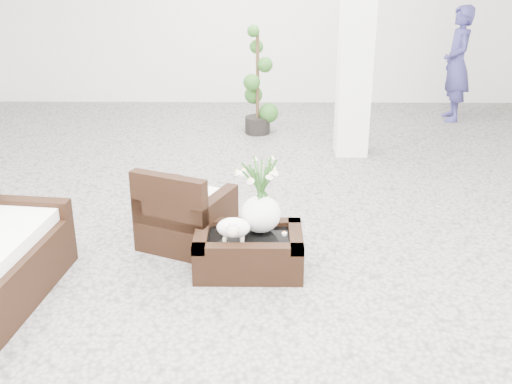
{
  "coord_description": "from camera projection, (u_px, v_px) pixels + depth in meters",
  "views": [
    {
      "loc": [
        0.05,
        -5.02,
        2.63
      ],
      "look_at": [
        0.0,
        -0.1,
        0.62
      ],
      "focal_mm": 43.96,
      "sensor_mm": 36.0,
      "label": 1
    }
  ],
  "objects": [
    {
      "name": "ground",
      "position": [
        256.0,
        251.0,
        5.64
      ],
      "size": [
        11.0,
        11.0,
        0.0
      ],
      "primitive_type": "plane",
      "color": "gray",
      "rests_on": "ground"
    },
    {
      "name": "column",
      "position": [
        358.0,
        15.0,
        7.56
      ],
      "size": [
        0.4,
        0.4,
        3.5
      ],
      "primitive_type": "cube",
      "color": "white",
      "rests_on": "ground"
    },
    {
      "name": "coffee_table",
      "position": [
        249.0,
        253.0,
        5.29
      ],
      "size": [
        0.9,
        0.6,
        0.31
      ],
      "primitive_type": "cube",
      "color": "black",
      "rests_on": "ground"
    },
    {
      "name": "sheep_figurine",
      "position": [
        233.0,
        230.0,
        5.1
      ],
      "size": [
        0.28,
        0.23,
        0.21
      ],
      "primitive_type": "ellipsoid",
      "color": "white",
      "rests_on": "coffee_table"
    },
    {
      "name": "planter_narcissus",
      "position": [
        261.0,
        187.0,
        5.17
      ],
      "size": [
        0.44,
        0.44,
        0.8
      ],
      "primitive_type": null,
      "color": "white",
      "rests_on": "coffee_table"
    },
    {
      "name": "tealight",
      "position": [
        284.0,
        233.0,
        5.24
      ],
      "size": [
        0.04,
        0.04,
        0.03
      ],
      "primitive_type": "cylinder",
      "color": "white",
      "rests_on": "coffee_table"
    },
    {
      "name": "armchair",
      "position": [
        186.0,
        205.0,
        5.66
      ],
      "size": [
        0.93,
        0.92,
        0.76
      ],
      "primitive_type": "cube",
      "rotation": [
        0.0,
        0.0,
        2.72
      ],
      "color": "black",
      "rests_on": "ground"
    },
    {
      "name": "topiary",
      "position": [
        258.0,
        82.0,
        8.77
      ],
      "size": [
        0.4,
        0.4,
        1.5
      ],
      "primitive_type": null,
      "color": "#244D19",
      "rests_on": "ground"
    },
    {
      "name": "shopper",
      "position": [
        457.0,
        64.0,
        9.41
      ],
      "size": [
        0.43,
        0.64,
        1.72
      ],
      "primitive_type": "imported",
      "rotation": [
        0.0,
        0.0,
        -1.6
      ],
      "color": "navy",
      "rests_on": "ground"
    }
  ]
}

